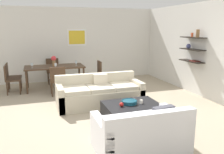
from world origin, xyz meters
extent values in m
plane|color=tan|center=(0.00, 0.00, 0.00)|extent=(18.00, 18.00, 0.00)
cube|color=silver|center=(0.30, 3.53, 1.35)|extent=(8.40, 0.06, 2.70)
cube|color=white|center=(-0.03, 3.48, 1.62)|extent=(0.70, 0.02, 0.62)
cube|color=gold|center=(-0.03, 3.47, 1.62)|extent=(0.60, 0.01, 0.50)
cube|color=silver|center=(3.03, 0.60, 1.35)|extent=(0.06, 8.20, 2.70)
cube|color=black|center=(2.86, 0.49, 1.70)|extent=(0.28, 0.90, 0.02)
cube|color=black|center=(2.86, 0.49, 1.35)|extent=(0.28, 0.90, 0.02)
cube|color=black|center=(2.86, 0.49, 1.00)|extent=(0.28, 0.90, 0.02)
cylinder|color=olive|center=(2.86, 0.29, 1.82)|extent=(0.10, 0.10, 0.22)
sphere|color=#4C518C|center=(2.86, 0.67, 1.43)|extent=(0.14, 0.14, 0.14)
cylinder|color=#D85933|center=(2.86, 0.54, 1.77)|extent=(0.07, 0.07, 0.12)
cube|color=#4C1E19|center=(2.86, 0.34, 1.03)|extent=(0.20, 0.28, 0.03)
cube|color=beige|center=(-0.03, 0.30, 0.21)|extent=(2.18, 0.90, 0.42)
cube|color=beige|center=(-0.03, 0.67, 0.60)|extent=(2.18, 0.16, 0.36)
cube|color=beige|center=(-1.05, 0.30, 0.30)|extent=(0.14, 0.90, 0.60)
cube|color=beige|center=(0.99, 0.30, 0.30)|extent=(0.14, 0.90, 0.60)
cube|color=beige|center=(-0.67, 0.26, 0.47)|extent=(0.61, 0.70, 0.10)
cube|color=beige|center=(-0.03, 0.26, 0.47)|extent=(0.61, 0.70, 0.10)
cube|color=beige|center=(0.60, 0.26, 0.47)|extent=(0.61, 0.70, 0.10)
cube|color=beige|center=(0.04, 0.49, 0.60)|extent=(0.37, 0.17, 0.36)
cube|color=white|center=(-0.01, -2.11, 0.21)|extent=(1.47, 0.90, 0.42)
cube|color=white|center=(-0.01, -2.48, 0.60)|extent=(1.47, 0.16, 0.36)
cube|color=white|center=(0.66, -2.11, 0.30)|extent=(0.14, 0.90, 0.60)
cube|color=white|center=(-0.67, -2.11, 0.30)|extent=(0.14, 0.90, 0.60)
cube|color=white|center=(0.29, -2.07, 0.47)|extent=(0.58, 0.70, 0.10)
cube|color=white|center=(-0.30, -2.07, 0.47)|extent=(0.58, 0.70, 0.10)
cube|color=#4C4C56|center=(0.31, -2.30, 0.60)|extent=(0.37, 0.16, 0.36)
cube|color=black|center=(0.36, -0.95, 0.19)|extent=(1.19, 0.95, 0.38)
cylinder|color=navy|center=(0.30, -0.89, 0.41)|extent=(0.33, 0.33, 0.07)
torus|color=navy|center=(0.30, -0.89, 0.45)|extent=(0.34, 0.34, 0.02)
cylinder|color=silver|center=(0.55, -0.96, 0.42)|extent=(0.07, 0.07, 0.08)
sphere|color=red|center=(0.08, -1.02, 0.42)|extent=(0.09, 0.09, 0.09)
cube|color=#422D1E|center=(-0.98, 2.38, 0.73)|extent=(1.87, 0.92, 0.04)
cylinder|color=#422D1E|center=(-1.86, 1.98, 0.35)|extent=(0.06, 0.06, 0.71)
cylinder|color=#422D1E|center=(-0.11, 1.98, 0.35)|extent=(0.06, 0.06, 0.71)
cylinder|color=#422D1E|center=(-1.86, 2.78, 0.35)|extent=(0.06, 0.06, 0.71)
cylinder|color=#422D1E|center=(-0.11, 2.78, 0.35)|extent=(0.06, 0.06, 0.71)
cube|color=#422D1E|center=(0.27, 2.18, 0.43)|extent=(0.44, 0.44, 0.04)
cube|color=#422D1E|center=(0.47, 2.18, 0.67)|extent=(0.04, 0.44, 0.43)
cylinder|color=#422D1E|center=(0.09, 2.36, 0.21)|extent=(0.04, 0.04, 0.41)
cylinder|color=#422D1E|center=(0.09, 2.00, 0.21)|extent=(0.04, 0.04, 0.41)
cylinder|color=#422D1E|center=(0.45, 2.36, 0.21)|extent=(0.04, 0.04, 0.41)
cylinder|color=#422D1E|center=(0.45, 2.00, 0.21)|extent=(0.04, 0.04, 0.41)
cube|color=#422D1E|center=(-2.24, 2.18, 0.43)|extent=(0.44, 0.44, 0.04)
cube|color=#422D1E|center=(-2.44, 2.18, 0.67)|extent=(0.04, 0.44, 0.43)
cylinder|color=#422D1E|center=(-2.06, 2.00, 0.21)|extent=(0.04, 0.04, 0.41)
cylinder|color=#422D1E|center=(-2.06, 2.36, 0.21)|extent=(0.04, 0.04, 0.41)
cylinder|color=#422D1E|center=(-2.42, 2.00, 0.21)|extent=(0.04, 0.04, 0.41)
cylinder|color=#422D1E|center=(-2.42, 2.36, 0.21)|extent=(0.04, 0.04, 0.41)
cube|color=#422D1E|center=(-0.98, 1.60, 0.43)|extent=(0.44, 0.44, 0.04)
cube|color=#422D1E|center=(-0.98, 1.40, 0.67)|extent=(0.44, 0.04, 0.43)
cylinder|color=#422D1E|center=(-0.80, 1.78, 0.21)|extent=(0.04, 0.04, 0.41)
cylinder|color=#422D1E|center=(-1.16, 1.78, 0.21)|extent=(0.04, 0.04, 0.41)
cylinder|color=#422D1E|center=(-0.80, 1.42, 0.21)|extent=(0.04, 0.04, 0.41)
cylinder|color=#422D1E|center=(-1.16, 1.42, 0.21)|extent=(0.04, 0.04, 0.41)
cube|color=#422D1E|center=(-2.24, 2.59, 0.43)|extent=(0.44, 0.44, 0.04)
cube|color=#422D1E|center=(-2.44, 2.59, 0.67)|extent=(0.04, 0.44, 0.43)
cylinder|color=#422D1E|center=(-2.06, 2.41, 0.21)|extent=(0.04, 0.04, 0.41)
cylinder|color=#422D1E|center=(-2.06, 2.77, 0.21)|extent=(0.04, 0.04, 0.41)
cylinder|color=#422D1E|center=(-2.42, 2.41, 0.21)|extent=(0.04, 0.04, 0.41)
cylinder|color=#422D1E|center=(-2.42, 2.77, 0.21)|extent=(0.04, 0.04, 0.41)
cube|color=#422D1E|center=(-0.98, 3.16, 0.43)|extent=(0.44, 0.44, 0.04)
cube|color=#422D1E|center=(-0.98, 3.36, 0.67)|extent=(0.44, 0.04, 0.43)
cylinder|color=#422D1E|center=(-1.16, 2.98, 0.21)|extent=(0.04, 0.04, 0.41)
cylinder|color=#422D1E|center=(-0.80, 2.98, 0.21)|extent=(0.04, 0.04, 0.41)
cylinder|color=#422D1E|center=(-1.16, 3.34, 0.21)|extent=(0.04, 0.04, 0.41)
cylinder|color=#422D1E|center=(-0.80, 3.34, 0.21)|extent=(0.04, 0.04, 0.41)
cylinder|color=silver|center=(-0.98, 1.98, 0.75)|extent=(0.06, 0.06, 0.01)
cylinder|color=silver|center=(-0.98, 1.98, 0.79)|extent=(0.01, 0.01, 0.06)
cylinder|color=silver|center=(-0.98, 1.98, 0.86)|extent=(0.07, 0.07, 0.09)
cylinder|color=silver|center=(-0.29, 2.27, 0.75)|extent=(0.06, 0.06, 0.01)
cylinder|color=silver|center=(-0.29, 2.27, 0.79)|extent=(0.01, 0.01, 0.07)
cylinder|color=silver|center=(-0.29, 2.27, 0.87)|extent=(0.06, 0.06, 0.09)
cylinder|color=silver|center=(-1.67, 2.27, 0.75)|extent=(0.06, 0.06, 0.01)
cylinder|color=silver|center=(-1.67, 2.27, 0.79)|extent=(0.01, 0.01, 0.07)
cylinder|color=silver|center=(-1.67, 2.27, 0.86)|extent=(0.08, 0.08, 0.08)
cylinder|color=silver|center=(-0.98, 2.78, 0.75)|extent=(0.06, 0.06, 0.01)
cylinder|color=silver|center=(-0.98, 2.78, 0.79)|extent=(0.01, 0.01, 0.07)
cylinder|color=silver|center=(-0.98, 2.78, 0.87)|extent=(0.08, 0.08, 0.10)
cylinder|color=olive|center=(-1.00, 2.39, 0.85)|extent=(0.11, 0.11, 0.19)
sphere|color=red|center=(-1.00, 2.39, 1.00)|extent=(0.16, 0.16, 0.16)
camera|label=1|loc=(-1.58, -5.41, 2.02)|focal=37.98mm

